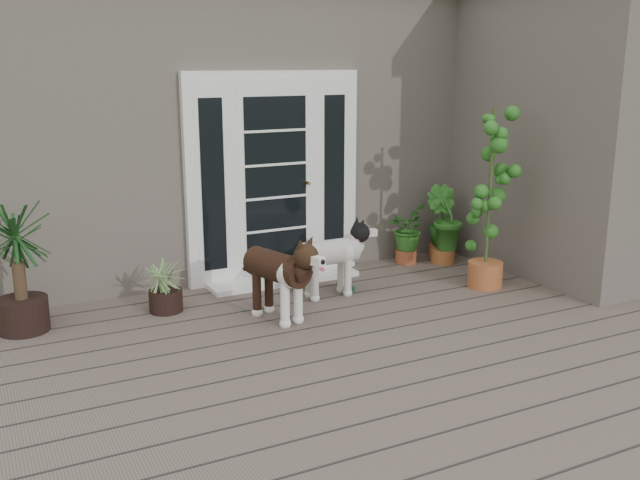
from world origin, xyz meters
name	(u,v)px	position (x,y,z in m)	size (l,w,h in m)	color
deck	(405,350)	(0.00, 0.40, 0.06)	(6.20, 4.60, 0.12)	#6B5B4C
house_main	(225,126)	(0.00, 4.65, 1.55)	(7.40, 4.00, 3.10)	#665E54
house_wing	(577,138)	(2.90, 1.50, 1.55)	(1.60, 2.40, 3.10)	#665E54
door_unit	(274,177)	(-0.20, 2.60, 1.19)	(1.90, 0.14, 2.15)	white
door_step	(283,279)	(-0.20, 2.40, 0.14)	(1.60, 0.40, 0.05)	white
brindle_dog	(277,281)	(-0.71, 1.39, 0.47)	(0.36, 0.85, 0.71)	#371F14
white_dog	(329,264)	(0.00, 1.75, 0.44)	(0.33, 0.78, 0.65)	white
spider_plant	(165,283)	(-1.54, 2.05, 0.39)	(0.51, 0.51, 0.54)	#819B5F
yucca	(18,266)	(-2.75, 2.11, 0.70)	(0.80, 0.80, 1.15)	black
herb_a	(406,238)	(1.33, 2.40, 0.42)	(0.46, 0.46, 0.59)	#215D1A
herb_b	(444,234)	(1.71, 2.22, 0.45)	(0.44, 0.44, 0.67)	#2B5B1A
herb_c	(442,234)	(1.83, 2.40, 0.40)	(0.37, 0.37, 0.57)	#22631C
sapling	(489,197)	(1.56, 1.30, 1.05)	(0.55, 0.55, 1.87)	#1D611B
clog_left	(293,283)	(-0.20, 2.16, 0.17)	(0.15, 0.31, 0.09)	black
clog_right	(346,287)	(0.23, 1.83, 0.16)	(0.13, 0.27, 0.08)	#13311D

